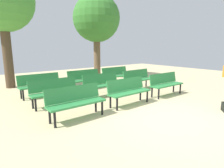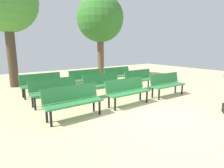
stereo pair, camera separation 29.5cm
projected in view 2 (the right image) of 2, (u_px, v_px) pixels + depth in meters
name	position (u px, v px, depth m)	size (l,w,h in m)	color
ground_plane	(167.00, 119.00, 5.06)	(24.00, 24.00, 0.00)	#CCB789
bench_r0_c0	(73.00, 100.00, 5.05)	(1.61, 0.51, 0.87)	#2D8442
bench_r0_c1	(127.00, 90.00, 6.20)	(1.61, 0.51, 0.87)	#2D8442
bench_r0_c2	(167.00, 83.00, 7.36)	(1.60, 0.50, 0.87)	#2D8442
bench_r1_c0	(55.00, 90.00, 6.23)	(1.61, 0.50, 0.87)	#2D8442
bench_r1_c1	(103.00, 83.00, 7.35)	(1.60, 0.49, 0.87)	#2D8442
bench_r1_c2	(140.00, 78.00, 8.50)	(1.62, 0.54, 0.87)	#2D8442
bench_r2_c0	(42.00, 83.00, 7.37)	(1.60, 0.49, 0.87)	#2D8442
bench_r2_c1	(87.00, 78.00, 8.55)	(1.61, 0.50, 0.87)	#2D8442
bench_r2_c2	(118.00, 75.00, 9.63)	(1.61, 0.52, 0.87)	#2D8442
tree_0	(100.00, 19.00, 11.44)	(2.87, 2.87, 5.05)	brown
tree_1	(6.00, 2.00, 8.36)	(2.77, 2.77, 5.32)	#4C3A28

